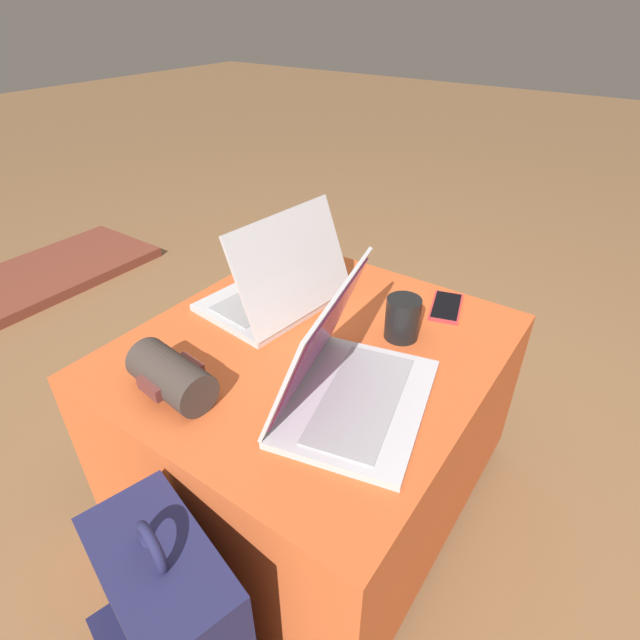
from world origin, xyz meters
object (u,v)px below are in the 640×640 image
laptop_near (345,380)px  laptop_far (279,287)px  backpack (174,637)px  coffee_mug (403,317)px  cell_phone (446,307)px  wrist_brace (171,376)px

laptop_near → laptop_far: bearing=44.4°
laptop_near → backpack: 0.53m
backpack → coffee_mug: size_ratio=4.41×
laptop_near → cell_phone: size_ratio=2.52×
cell_phone → coffee_mug: bearing=-118.6°
backpack → coffee_mug: 0.75m
laptop_far → wrist_brace: size_ratio=1.86×
laptop_far → backpack: laptop_far is taller
laptop_far → cell_phone: size_ratio=2.30×
cell_phone → wrist_brace: wrist_brace is taller
cell_phone → wrist_brace: (-0.61, 0.31, 0.04)m
laptop_far → cell_phone: laptop_far is taller
laptop_near → wrist_brace: bearing=108.1°
laptop_far → coffee_mug: 0.32m
cell_phone → backpack: size_ratio=0.30×
cell_phone → wrist_brace: bearing=-133.6°
wrist_brace → coffee_mug: 0.52m
wrist_brace → coffee_mug: bearing=-32.2°
backpack → coffee_mug: coffee_mug is taller
laptop_far → backpack: bearing=28.3°
laptop_near → cell_phone: (0.43, -0.03, -0.05)m
cell_phone → coffee_mug: size_ratio=1.33×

